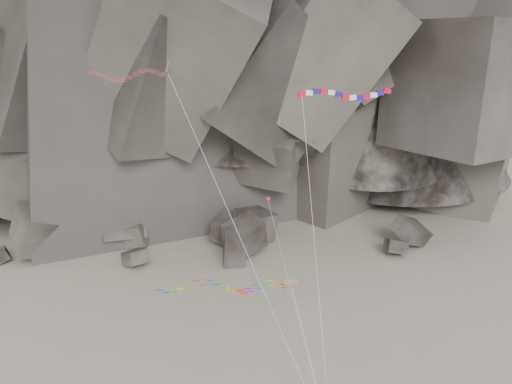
{
  "coord_description": "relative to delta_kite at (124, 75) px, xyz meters",
  "views": [
    {
      "loc": [
        -2.01,
        -45.01,
        36.46
      ],
      "look_at": [
        1.78,
        6.0,
        19.9
      ],
      "focal_mm": 35.0,
      "sensor_mm": 36.0,
      "label": 1
    }
  ],
  "objects": [
    {
      "name": "parafoil_kite",
      "position": [
        8.46,
        -0.14,
        -22.47
      ],
      "size": [
        17.01,
        14.83,
        9.18
      ],
      "rotation": [
        0.0,
        0.0,
        -0.28
      ],
      "color": "yellow",
      "rests_on": "ground"
    },
    {
      "name": "boulder_field",
      "position": [
        0.77,
        31.17,
        -30.04
      ],
      "size": [
        75.12,
        15.85,
        10.38
      ],
      "color": "#47423F",
      "rests_on": "ground"
    },
    {
      "name": "delta_kite",
      "position": [
        0.0,
        0.0,
        0.0
      ],
      "size": [
        21.75,
        15.4,
        32.27
      ],
      "rotation": [
        0.0,
        0.0,
        0.03
      ],
      "color": "red",
      "rests_on": "ground"
    },
    {
      "name": "pennant_kite",
      "position": [
        14.67,
        -2.8,
        -17.03
      ],
      "size": [
        4.63,
        15.24,
        18.27
      ],
      "rotation": [
        0.0,
        0.0,
        -0.06
      ],
      "color": "red",
      "rests_on": "ground"
    },
    {
      "name": "banner_kite",
      "position": [
        20.5,
        -2.7,
        -1.94
      ],
      "size": [
        8.81,
        12.41,
        29.81
      ],
      "rotation": [
        0.0,
        0.0,
        0.03
      ],
      "color": "red",
      "rests_on": "ground"
    },
    {
      "name": "ground",
      "position": [
        10.83,
        -3.72,
        -32.54
      ],
      "size": [
        260.0,
        260.0,
        0.0
      ],
      "primitive_type": "plane",
      "color": "gray",
      "rests_on": "ground"
    },
    {
      "name": "headland",
      "position": [
        10.83,
        66.28,
        9.46
      ],
      "size": [
        110.0,
        70.0,
        84.0
      ],
      "primitive_type": null,
      "color": "#544E45",
      "rests_on": "ground"
    }
  ]
}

